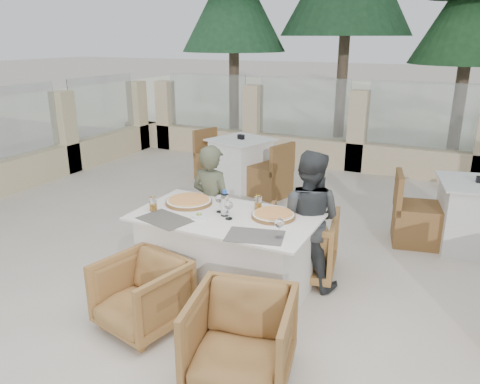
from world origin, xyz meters
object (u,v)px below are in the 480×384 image
at_px(bg_table_a, 241,163).
at_px(wine_glass_corner, 279,227).
at_px(armchair_near_right, 241,339).
at_px(diner_right, 308,220).
at_px(bg_table_b, 475,216).
at_px(diner_left, 212,207).
at_px(armchair_far_right, 300,243).
at_px(armchair_near_left, 142,294).
at_px(armchair_far_left, 224,229).
at_px(wine_glass_near, 229,209).
at_px(dining_table, 226,255).
at_px(olive_dish, 199,216).
at_px(pizza_left, 189,201).
at_px(pizza_right, 273,215).
at_px(beer_glass_right, 258,203).
at_px(beer_glass_left, 153,204).
at_px(water_bottle, 225,203).
at_px(wine_glass_centre, 220,202).

bearing_deg(bg_table_a, wine_glass_corner, -41.03).
xyz_separation_m(armchair_near_right, diner_right, (-0.02, 1.46, 0.34)).
bearing_deg(bg_table_a, armchair_near_right, -45.64).
bearing_deg(bg_table_b, bg_table_a, 153.17).
bearing_deg(diner_left, armchair_near_right, 133.24).
bearing_deg(armchair_far_right, wine_glass_corner, 87.41).
bearing_deg(armchair_near_left, wine_glass_corner, 40.85).
bearing_deg(armchair_far_left, wine_glass_near, 123.32).
xyz_separation_m(wine_glass_corner, armchair_far_right, (-0.12, 0.89, -0.53)).
relative_size(dining_table, armchair_near_left, 2.49).
height_order(olive_dish, armchair_near_right, olive_dish).
xyz_separation_m(pizza_left, diner_right, (1.05, 0.36, -0.14)).
height_order(pizza_right, armchair_near_right, pizza_right).
bearing_deg(armchair_far_right, bg_table_b, -147.71).
bearing_deg(diner_left, bg_table_b, -138.56).
relative_size(pizza_right, armchair_near_right, 0.55).
relative_size(armchair_near_left, bg_table_b, 0.39).
distance_m(beer_glass_right, bg_table_a, 3.10).
distance_m(wine_glass_corner, bg_table_b, 2.76).
bearing_deg(bg_table_b, beer_glass_left, -151.72).
height_order(water_bottle, armchair_far_left, water_bottle).
xyz_separation_m(pizza_right, beer_glass_left, (-1.04, -0.32, 0.04)).
bearing_deg(wine_glass_centre, dining_table, -35.40).
bearing_deg(armchair_far_left, beer_glass_left, 77.49).
bearing_deg(pizza_left, bg_table_a, 106.18).
relative_size(water_bottle, beer_glass_left, 1.80).
distance_m(beer_glass_left, bg_table_b, 3.51).
bearing_deg(wine_glass_near, olive_dish, -156.79).
xyz_separation_m(pizza_right, armchair_near_right, (0.22, -1.11, -0.48)).
height_order(pizza_right, armchair_near_left, pizza_right).
xyz_separation_m(wine_glass_centre, wine_glass_corner, (0.68, -0.30, 0.00)).
xyz_separation_m(beer_glass_right, bg_table_b, (1.83, 1.80, -0.45)).
relative_size(olive_dish, armchair_far_right, 0.15).
xyz_separation_m(olive_dish, diner_right, (0.77, 0.65, -0.13)).
height_order(beer_glass_left, armchair_far_right, beer_glass_left).
distance_m(dining_table, armchair_near_left, 0.84).
xyz_separation_m(pizza_left, bg_table_b, (2.48, 1.94, -0.41)).
height_order(beer_glass_left, diner_left, diner_left).
distance_m(diner_right, bg_table_b, 2.14).
distance_m(pizza_right, olive_dish, 0.64).
xyz_separation_m(wine_glass_corner, armchair_near_right, (0.02, -0.73, -0.54)).
xyz_separation_m(beer_glass_right, olive_dish, (-0.37, -0.43, -0.04)).
relative_size(diner_right, bg_table_b, 0.80).
distance_m(armchair_far_right, armchair_near_left, 1.65).
relative_size(water_bottle, olive_dish, 2.13).
bearing_deg(bg_table_b, wine_glass_centre, -148.14).
xyz_separation_m(armchair_far_left, armchair_far_right, (0.89, -0.07, 0.04)).
bearing_deg(beer_glass_right, beer_glass_left, -152.10).
height_order(diner_right, bg_table_b, diner_right).
bearing_deg(wine_glass_centre, armchair_near_left, -109.25).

